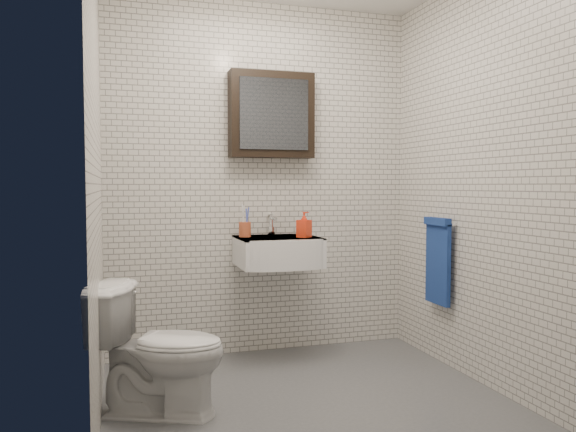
% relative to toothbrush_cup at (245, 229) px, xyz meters
% --- Properties ---
extents(ground, '(2.20, 2.00, 0.01)m').
position_rel_toothbrush_cup_xyz_m(ground, '(0.16, -0.84, -0.90)').
color(ground, '#515459').
rests_on(ground, ground).
extents(room_shell, '(2.22, 2.02, 2.51)m').
position_rel_toothbrush_cup_xyz_m(room_shell, '(0.16, -0.84, 0.56)').
color(room_shell, silver).
rests_on(room_shell, ground).
extents(washbasin, '(0.55, 0.50, 0.20)m').
position_rel_toothbrush_cup_xyz_m(washbasin, '(0.21, -0.11, -0.15)').
color(washbasin, white).
rests_on(washbasin, room_shell).
extents(faucet, '(0.06, 0.20, 0.15)m').
position_rel_toothbrush_cup_xyz_m(faucet, '(0.21, 0.09, 0.01)').
color(faucet, silver).
rests_on(faucet, washbasin).
extents(mirror_cabinet, '(0.60, 0.15, 0.60)m').
position_rel_toothbrush_cup_xyz_m(mirror_cabinet, '(0.21, 0.08, 0.79)').
color(mirror_cabinet, black).
rests_on(mirror_cabinet, room_shell).
extents(towel_rail, '(0.09, 0.30, 0.58)m').
position_rel_toothbrush_cup_xyz_m(towel_rail, '(1.21, -0.49, -0.18)').
color(towel_rail, silver).
rests_on(towel_rail, room_shell).
extents(toothbrush_cup, '(0.10, 0.10, 0.23)m').
position_rel_toothbrush_cup_xyz_m(toothbrush_cup, '(0.00, 0.00, 0.00)').
color(toothbrush_cup, '#BB522E').
rests_on(toothbrush_cup, washbasin).
extents(soap_bottle, '(0.11, 0.11, 0.18)m').
position_rel_toothbrush_cup_xyz_m(soap_bottle, '(0.38, -0.16, 0.03)').
color(soap_bottle, orange).
rests_on(soap_bottle, washbasin).
extents(toilet, '(0.78, 0.62, 0.69)m').
position_rel_toothbrush_cup_xyz_m(toilet, '(-0.64, -0.79, -0.56)').
color(toilet, white).
rests_on(toilet, ground).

